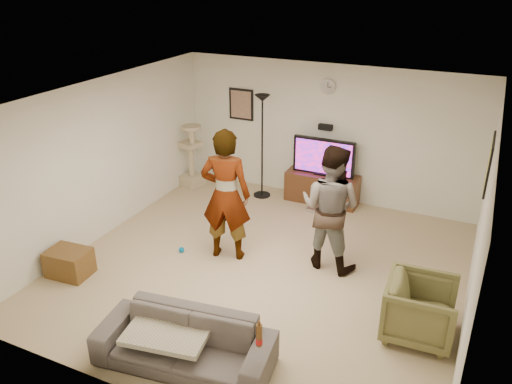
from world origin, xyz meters
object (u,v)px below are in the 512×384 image
at_px(sofa, 185,342).
at_px(beer_bottle, 259,335).
at_px(person_right, 330,208).
at_px(armchair, 420,309).
at_px(cat_tree, 191,155).
at_px(floor_lamp, 262,147).
at_px(tv, 324,157).
at_px(tv_stand, 322,188).
at_px(person_left, 226,195).
at_px(side_table, 69,263).

bearing_deg(sofa, beer_bottle, -7.64).
bearing_deg(person_right, armchair, 151.26).
xyz_separation_m(cat_tree, beer_bottle, (3.46, -4.31, 0.06)).
height_order(floor_lamp, armchair, floor_lamp).
bearing_deg(tv, armchair, -54.32).
xyz_separation_m(floor_lamp, beer_bottle, (1.99, -4.43, -0.28)).
relative_size(tv_stand, cat_tree, 1.05).
relative_size(tv, beer_bottle, 4.52).
relative_size(floor_lamp, person_left, 0.97).
relative_size(beer_bottle, armchair, 0.31).
height_order(person_left, sofa, person_left).
xyz_separation_m(beer_bottle, side_table, (-3.33, 0.81, -0.50)).
bearing_deg(person_right, tv_stand, -62.22).
bearing_deg(floor_lamp, tv, 10.89).
distance_m(tv, floor_lamp, 1.14).
relative_size(floor_lamp, side_table, 3.35).
distance_m(person_left, person_right, 1.50).
height_order(cat_tree, armchair, cat_tree).
relative_size(person_right, side_table, 3.17).
relative_size(person_right, armchair, 2.27).
bearing_deg(person_left, tv, -119.10).
distance_m(person_right, side_table, 3.76).
distance_m(floor_lamp, side_table, 3.94).
relative_size(person_right, beer_bottle, 7.36).
bearing_deg(tv, side_table, -122.63).
relative_size(tv_stand, person_left, 0.67).
distance_m(tv_stand, cat_tree, 2.63).
relative_size(person_left, side_table, 3.44).
bearing_deg(person_left, person_right, -177.81).
bearing_deg(side_table, armchair, 9.15).
distance_m(person_left, sofa, 2.43).
height_order(tv, cat_tree, cat_tree).
height_order(beer_bottle, side_table, beer_bottle).
bearing_deg(beer_bottle, sofa, 180.00).
height_order(person_left, person_right, person_left).
bearing_deg(tv, cat_tree, -172.47).
height_order(tv, side_table, tv).
distance_m(person_right, beer_bottle, 2.64).
height_order(sofa, armchair, armchair).
bearing_deg(side_table, cat_tree, 92.13).
bearing_deg(sofa, floor_lamp, 96.18).
bearing_deg(person_left, armchair, 153.91).
height_order(tv, sofa, tv).
relative_size(beer_bottle, side_table, 0.43).
height_order(sofa, side_table, sofa).
height_order(floor_lamp, person_right, floor_lamp).
relative_size(floor_lamp, armchair, 2.40).
distance_m(sofa, armchair, 2.73).
distance_m(tv_stand, armchair, 3.80).
xyz_separation_m(tv_stand, side_table, (-2.46, -3.84, -0.08)).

